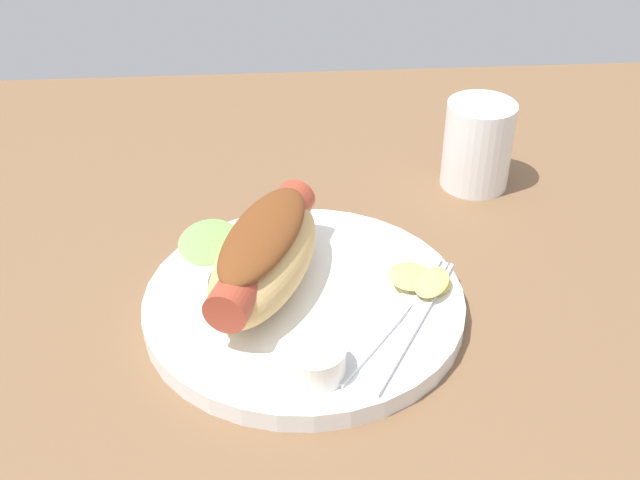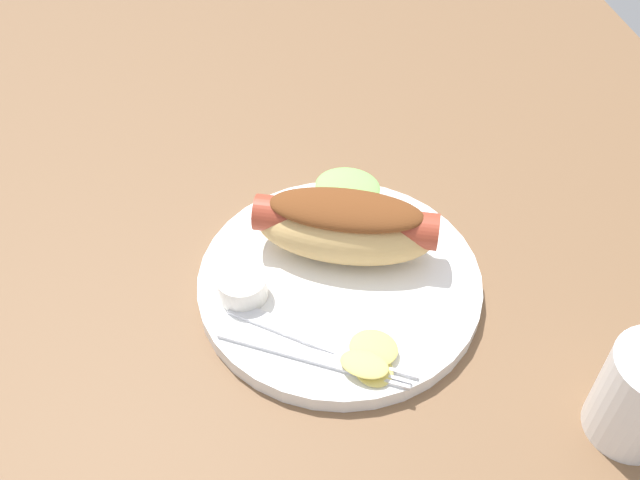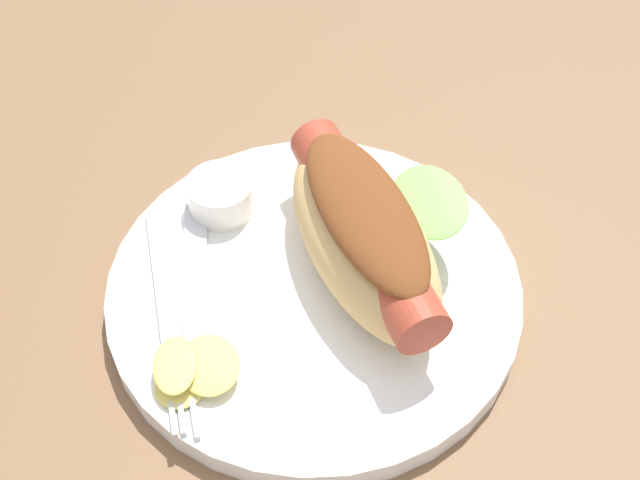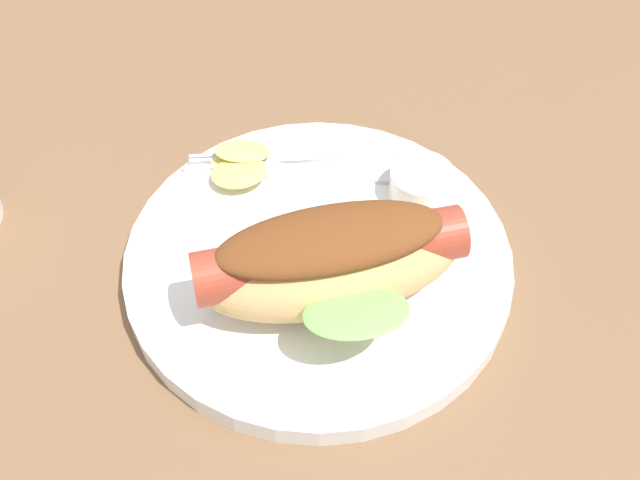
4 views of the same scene
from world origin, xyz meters
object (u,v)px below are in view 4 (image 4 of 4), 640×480
(knife, at_px, (327,173))
(plate, at_px, (318,262))
(sauce_ramekin, at_px, (421,185))
(chips_pile, at_px, (239,163))
(hot_dog, at_px, (331,260))
(fork, at_px, (307,156))

(knife, bearing_deg, plate, 87.92)
(sauce_ramekin, bearing_deg, chips_pile, -135.43)
(chips_pile, bearing_deg, sauce_ramekin, 44.57)
(knife, bearing_deg, sauce_ramekin, 165.22)
(plate, distance_m, hot_dog, 0.05)
(fork, height_order, knife, same)
(hot_dog, relative_size, fork, 1.18)
(hot_dog, xyz_separation_m, fork, (-0.11, 0.05, -0.03))
(fork, bearing_deg, knife, 125.05)
(hot_dog, height_order, knife, hot_dog)
(fork, distance_m, knife, 0.02)
(hot_dog, xyz_separation_m, knife, (-0.09, 0.06, -0.03))
(plate, xyz_separation_m, knife, (-0.06, 0.04, 0.01))
(sauce_ramekin, relative_size, knife, 0.32)
(plate, distance_m, chips_pile, 0.10)
(plate, distance_m, sauce_ramekin, 0.09)
(sauce_ramekin, xyz_separation_m, knife, (-0.05, -0.04, -0.01))
(fork, relative_size, knife, 1.10)
(sauce_ramekin, bearing_deg, fork, -149.91)
(sauce_ramekin, height_order, fork, sauce_ramekin)
(fork, bearing_deg, chips_pile, 9.90)
(plate, height_order, hot_dog, hot_dog)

